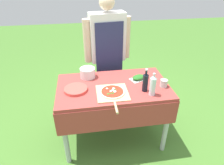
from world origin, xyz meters
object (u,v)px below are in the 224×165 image
Objects in this scene: pizza_on_peel at (112,93)px; water_bottle at (153,85)px; prep_table at (113,94)px; oil_bottle at (145,82)px; mixing_tub at (88,73)px; herb_container at (139,78)px; person_cook at (107,49)px; plate_stack at (76,89)px; sauce_jar at (164,84)px.

water_bottle is (0.40, -0.08, 0.11)m from pizza_on_peel.
prep_table is 2.49× the size of pizza_on_peel.
oil_bottle is at bearing 121.81° from water_bottle.
mixing_tub is at bearing 143.15° from water_bottle.
prep_table is at bearing -164.22° from herb_container.
water_bottle is (0.35, -0.86, -0.07)m from person_cook.
mixing_tub is at bearing 138.80° from prep_table.
plate_stack is 3.10× the size of sauce_jar.
oil_bottle is at bearing 1.82° from pizza_on_peel.
mixing_tub is 0.31m from plate_stack.
plate_stack is (-0.73, 0.12, -0.09)m from oil_bottle.
herb_container is (0.00, 0.25, -0.08)m from oil_bottle.
pizza_on_peel is at bearing -18.17° from plate_stack.
oil_bottle is 1.16× the size of herb_container.
oil_bottle reaches higher than herb_container.
oil_bottle is at bearing -26.54° from prep_table.
herb_container is 2.71× the size of sauce_jar.
herb_container reaches higher than pizza_on_peel.
oil_bottle is 0.75m from plate_stack.
pizza_on_peel is at bearing -59.43° from mixing_tub.
oil_bottle is 3.16× the size of sauce_jar.
person_cook is 0.50m from mixing_tub.
herb_container is at bearing 111.98° from person_cook.
mixing_tub is (-0.59, 0.15, 0.03)m from herb_container.
pizza_on_peel reaches higher than plate_stack.
plate_stack is at bearing 170.70° from oil_bottle.
person_cook reaches higher than plate_stack.
person_cook is 6.65× the size of water_bottle.
prep_table is at bearing -41.20° from mixing_tub.
water_bottle is at bearing 104.75° from person_cook.
water_bottle reaches higher than sauce_jar.
oil_bottle reaches higher than mixing_tub.
person_cook is 7.45× the size of herb_container.
water_bottle reaches higher than plate_stack.
person_cook is at bearing 87.88° from prep_table.
oil_bottle is at bearing 103.57° from person_cook.
person_cook reaches higher than prep_table.
person_cook is 3.29× the size of pizza_on_peel.
plate_stack is (-0.44, -0.66, -0.18)m from person_cook.
plate_stack is at bearing 165.40° from water_bottle.
water_bottle is at bearing -143.21° from sauce_jar.
oil_bottle is 0.26m from herb_container.
oil_bottle is 1.46× the size of mixing_tub.
herb_container is (-0.05, 0.33, -0.09)m from water_bottle.
sauce_jar is at bearing -11.09° from prep_table.
mixing_tub is (-0.24, 0.40, 0.05)m from pizza_on_peel.
plate_stack is at bearing -170.08° from herb_container.
pizza_on_peel is 0.36m from oil_bottle.
mixing_tub is 0.70× the size of plate_stack.
oil_bottle is (0.35, 0.00, 0.09)m from pizza_on_peel.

